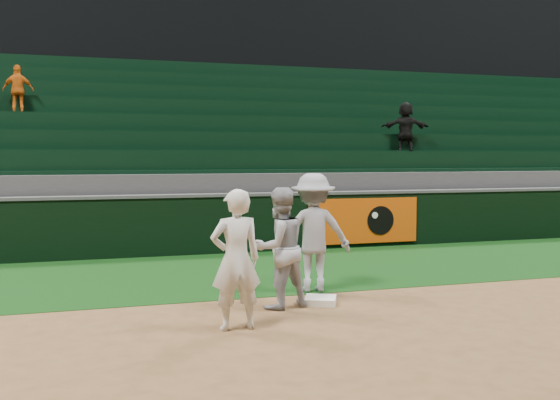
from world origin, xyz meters
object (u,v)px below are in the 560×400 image
object	(u,v)px
first_base	(321,300)
base_coach	(313,232)
first_baseman	(236,260)
baserunner	(279,248)

from	to	relation	value
first_base	base_coach	size ratio (longest dim) A/B	0.24
first_baseman	base_coach	bearing A→B (deg)	-136.01
baserunner	first_base	bearing A→B (deg)	168.70
first_base	base_coach	distance (m)	1.16
baserunner	first_baseman	bearing A→B (deg)	31.05
first_base	baserunner	xyz separation A→B (m)	(-0.61, -0.05, 0.76)
first_baseman	baserunner	bearing A→B (deg)	-135.86
first_base	first_baseman	distance (m)	1.83
baserunner	base_coach	bearing A→B (deg)	-149.25
first_baseman	first_base	bearing A→B (deg)	-150.22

